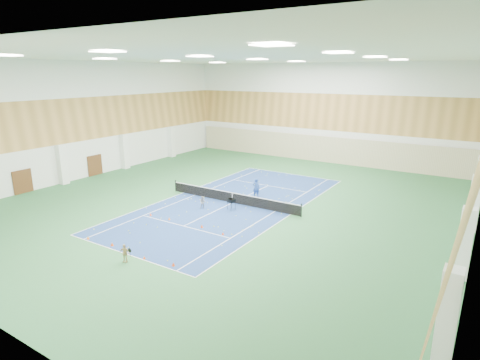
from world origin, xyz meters
name	(u,v)px	position (x,y,z in m)	size (l,w,h in m)	color
ground	(232,203)	(0.00, 0.00, 0.00)	(40.00, 40.00, 0.00)	#296136
room_shell	(232,133)	(0.00, 0.00, 6.00)	(36.00, 40.00, 12.00)	white
wood_cladding	(232,109)	(0.00, 0.00, 8.00)	(36.00, 40.00, 8.00)	#BA8845
ceiling_light_grid	(232,58)	(0.00, 0.00, 11.92)	(21.40, 25.40, 0.06)	white
court_surface	(232,203)	(0.00, 0.00, 0.01)	(10.97, 23.77, 0.01)	navy
tennis_balls_scatter	(232,202)	(0.00, 0.00, 0.05)	(10.57, 22.77, 0.07)	yellow
tennis_net	(232,197)	(0.00, 0.00, 0.55)	(12.80, 0.10, 1.10)	black
back_curtain	(320,149)	(0.00, 19.75, 1.60)	(35.40, 0.16, 3.20)	#C6B793
door_left_a	(23,182)	(-17.92, -8.00, 1.10)	(0.08, 1.80, 2.20)	#593319
door_left_b	(95,165)	(-17.92, 0.00, 1.10)	(0.08, 1.80, 2.20)	#593319
coach	(256,188)	(0.86, 2.55, 0.87)	(0.63, 0.41, 1.73)	navy
child_court	(203,202)	(-1.24, -2.51, 0.52)	(0.50, 0.39, 1.04)	gray
child_apron	(125,253)	(0.81, -12.65, 0.57)	(0.67, 0.28, 1.14)	tan
ball_cart	(231,204)	(0.90, -1.50, 0.47)	(0.54, 0.54, 0.94)	black
cone_svc_a	(151,214)	(-3.63, -6.09, 0.10)	(0.19, 0.19, 0.21)	#FF470D
cone_svc_b	(169,219)	(-1.77, -6.01, 0.10)	(0.19, 0.19, 0.21)	#FF630D
cone_svc_c	(202,226)	(1.29, -5.91, 0.12)	(0.21, 0.21, 0.23)	#EA400C
cone_svc_d	(223,233)	(3.33, -6.17, 0.10)	(0.19, 0.19, 0.21)	#F3420C
cone_base_a	(88,238)	(-3.88, -11.68, 0.11)	(0.19, 0.19, 0.21)	orange
cone_base_b	(112,244)	(-1.66, -11.52, 0.12)	(0.22, 0.22, 0.24)	#FB4B0D
cone_base_c	(144,258)	(1.47, -11.76, 0.10)	(0.17, 0.17, 0.19)	#FF510D
cone_base_d	(173,264)	(3.56, -11.51, 0.12)	(0.21, 0.21, 0.23)	#F8440D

